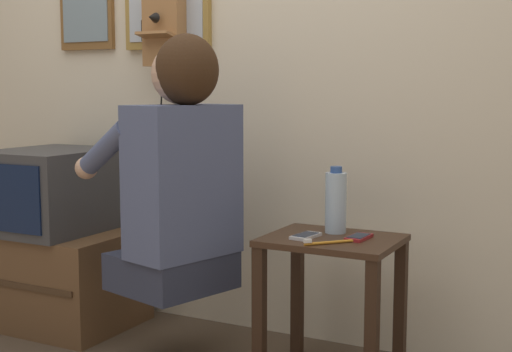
{
  "coord_description": "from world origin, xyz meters",
  "views": [
    {
      "loc": [
        1.41,
        -1.57,
        1.03
      ],
      "look_at": [
        0.25,
        0.65,
        0.73
      ],
      "focal_mm": 50.0,
      "sensor_mm": 36.0,
      "label": 1
    }
  ],
  "objects_px": {
    "person": "(179,171)",
    "toothbrush": "(327,242)",
    "wall_phone_antique": "(166,25)",
    "water_bottle": "(336,202)",
    "cell_phone_spare": "(359,237)",
    "television": "(52,190)",
    "cell_phone_held": "(306,236)"
  },
  "relations": [
    {
      "from": "cell_phone_held",
      "to": "water_bottle",
      "type": "height_order",
      "value": "water_bottle"
    },
    {
      "from": "person",
      "to": "cell_phone_held",
      "type": "xyz_separation_m",
      "value": [
        0.49,
        0.05,
        -0.21
      ]
    },
    {
      "from": "wall_phone_antique",
      "to": "toothbrush",
      "type": "distance_m",
      "value": 1.3
    },
    {
      "from": "person",
      "to": "toothbrush",
      "type": "xyz_separation_m",
      "value": [
        0.59,
        -0.01,
        -0.2
      ]
    },
    {
      "from": "cell_phone_spare",
      "to": "water_bottle",
      "type": "height_order",
      "value": "water_bottle"
    },
    {
      "from": "cell_phone_spare",
      "to": "water_bottle",
      "type": "relative_size",
      "value": 0.53
    },
    {
      "from": "television",
      "to": "water_bottle",
      "type": "bearing_deg",
      "value": 1.38
    },
    {
      "from": "television",
      "to": "wall_phone_antique",
      "type": "bearing_deg",
      "value": 33.13
    },
    {
      "from": "wall_phone_antique",
      "to": "water_bottle",
      "type": "relative_size",
      "value": 3.21
    },
    {
      "from": "wall_phone_antique",
      "to": "cell_phone_spare",
      "type": "bearing_deg",
      "value": -17.16
    },
    {
      "from": "cell_phone_spare",
      "to": "person",
      "type": "bearing_deg",
      "value": -167.13
    },
    {
      "from": "person",
      "to": "toothbrush",
      "type": "height_order",
      "value": "person"
    },
    {
      "from": "cell_phone_held",
      "to": "wall_phone_antique",
      "type": "bearing_deg",
      "value": 163.41
    },
    {
      "from": "television",
      "to": "cell_phone_held",
      "type": "relative_size",
      "value": 4.03
    },
    {
      "from": "television",
      "to": "wall_phone_antique",
      "type": "distance_m",
      "value": 0.88
    },
    {
      "from": "television",
      "to": "cell_phone_held",
      "type": "bearing_deg",
      "value": -4.43
    },
    {
      "from": "person",
      "to": "television",
      "type": "bearing_deg",
      "value": 94.85
    },
    {
      "from": "person",
      "to": "cell_phone_held",
      "type": "bearing_deg",
      "value": -67.99
    },
    {
      "from": "person",
      "to": "toothbrush",
      "type": "bearing_deg",
      "value": -75.36
    },
    {
      "from": "person",
      "to": "cell_phone_spare",
      "type": "bearing_deg",
      "value": -64.05
    },
    {
      "from": "cell_phone_held",
      "to": "cell_phone_spare",
      "type": "height_order",
      "value": "same"
    },
    {
      "from": "cell_phone_spare",
      "to": "water_bottle",
      "type": "bearing_deg",
      "value": 152.65
    },
    {
      "from": "cell_phone_held",
      "to": "person",
      "type": "bearing_deg",
      "value": -166.26
    },
    {
      "from": "toothbrush",
      "to": "cell_phone_spare",
      "type": "bearing_deg",
      "value": -74.24
    },
    {
      "from": "toothbrush",
      "to": "television",
      "type": "bearing_deg",
      "value": 35.93
    },
    {
      "from": "cell_phone_held",
      "to": "toothbrush",
      "type": "height_order",
      "value": "toothbrush"
    },
    {
      "from": "person",
      "to": "wall_phone_antique",
      "type": "relative_size",
      "value": 1.24
    },
    {
      "from": "toothbrush",
      "to": "cell_phone_held",
      "type": "bearing_deg",
      "value": 10.73
    },
    {
      "from": "television",
      "to": "water_bottle",
      "type": "height_order",
      "value": "television"
    },
    {
      "from": "cell_phone_spare",
      "to": "water_bottle",
      "type": "distance_m",
      "value": 0.17
    },
    {
      "from": "cell_phone_held",
      "to": "toothbrush",
      "type": "xyz_separation_m",
      "value": [
        0.1,
        -0.07,
        0.0
      ]
    },
    {
      "from": "water_bottle",
      "to": "toothbrush",
      "type": "height_order",
      "value": "water_bottle"
    }
  ]
}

